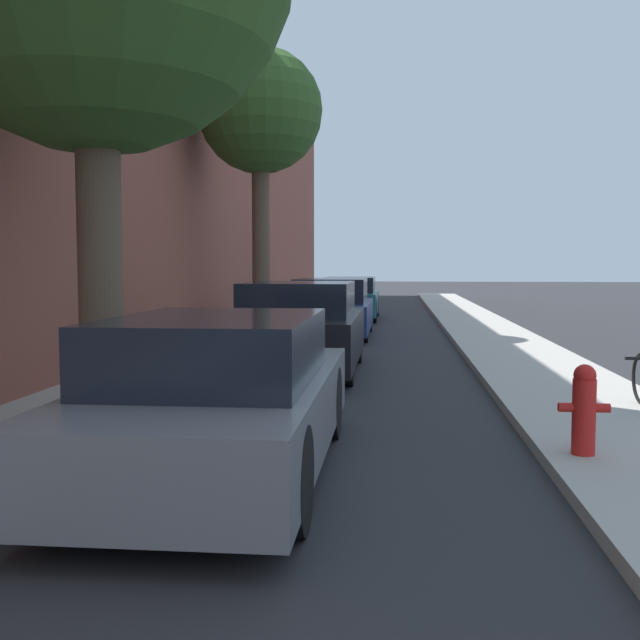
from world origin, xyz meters
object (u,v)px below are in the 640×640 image
at_px(street_tree_far, 260,115).
at_px(fire_hydrant, 584,408).
at_px(parked_car_navy, 332,309).
at_px(parked_car_grey, 220,398).
at_px(parked_car_teal, 350,299).
at_px(parked_car_black, 300,329).

bearing_deg(street_tree_far, fire_hydrant, -65.47).
bearing_deg(parked_car_navy, parked_car_grey, -89.61).
bearing_deg(fire_hydrant, street_tree_far, 114.53).
distance_m(parked_car_teal, fire_hydrant, 17.46).
distance_m(parked_car_grey, street_tree_far, 11.57).
relative_size(parked_car_teal, street_tree_far, 0.73).
xyz_separation_m(parked_car_grey, parked_car_black, (-0.08, 5.91, 0.06)).
distance_m(parked_car_navy, street_tree_far, 4.82).
xyz_separation_m(parked_car_grey, street_tree_far, (-1.55, 10.59, 4.39)).
relative_size(parked_car_navy, fire_hydrant, 5.68).
height_order(parked_car_black, street_tree_far, street_tree_far).
height_order(parked_car_grey, parked_car_teal, parked_car_teal).
bearing_deg(parked_car_grey, fire_hydrant, 9.56).
distance_m(street_tree_far, fire_hydrant, 11.97).
bearing_deg(street_tree_far, parked_car_black, -72.54).
relative_size(parked_car_grey, parked_car_black, 1.05).
relative_size(parked_car_grey, parked_car_navy, 1.00).
bearing_deg(parked_car_navy, parked_car_black, -89.98).
xyz_separation_m(parked_car_black, parked_car_navy, (-0.00, 6.07, -0.04)).
distance_m(parked_car_grey, parked_car_teal, 17.71).
xyz_separation_m(parked_car_grey, fire_hydrant, (3.05, 0.51, -0.12)).
distance_m(parked_car_black, parked_car_teal, 11.81).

